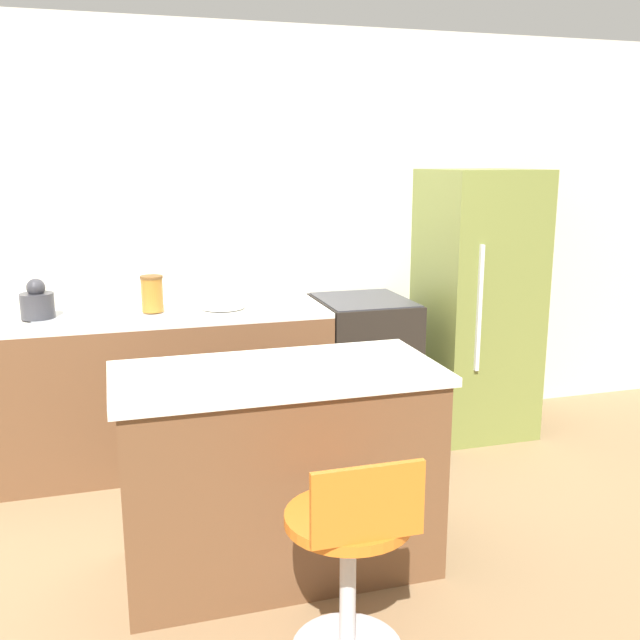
% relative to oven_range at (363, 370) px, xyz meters
% --- Properties ---
extents(ground_plane, '(14.00, 14.00, 0.00)m').
position_rel_oven_range_xyz_m(ground_plane, '(-1.04, -0.34, -0.46)').
color(ground_plane, '#8E704C').
extents(wall_back, '(8.00, 0.06, 2.60)m').
position_rel_oven_range_xyz_m(wall_back, '(-1.04, 0.36, 0.84)').
color(wall_back, beige).
rests_on(wall_back, ground_plane).
extents(back_counter, '(2.14, 0.65, 0.93)m').
position_rel_oven_range_xyz_m(back_counter, '(-1.36, 0.00, -0.00)').
color(back_counter, brown).
rests_on(back_counter, ground_plane).
extents(kitchen_island, '(1.39, 0.67, 0.92)m').
position_rel_oven_range_xyz_m(kitchen_island, '(-0.87, -1.32, -0.00)').
color(kitchen_island, brown).
rests_on(kitchen_island, ground_plane).
extents(oven_range, '(0.57, 0.66, 0.93)m').
position_rel_oven_range_xyz_m(oven_range, '(0.00, 0.00, 0.00)').
color(oven_range, black).
rests_on(oven_range, ground_plane).
extents(refrigerator, '(0.64, 0.72, 1.73)m').
position_rel_oven_range_xyz_m(refrigerator, '(0.78, -0.03, 0.40)').
color(refrigerator, olive).
rests_on(refrigerator, ground_plane).
extents(stool_chair, '(0.46, 0.46, 0.83)m').
position_rel_oven_range_xyz_m(stool_chair, '(-0.77, -1.99, -0.06)').
color(stool_chair, '#B7B7BC').
rests_on(stool_chair, ground_plane).
extents(kettle, '(0.18, 0.18, 0.22)m').
position_rel_oven_range_xyz_m(kettle, '(-1.92, -0.00, 0.55)').
color(kettle, '#333338').
rests_on(kettle, back_counter).
extents(mixing_bowl, '(0.26, 0.26, 0.09)m').
position_rel_oven_range_xyz_m(mixing_bowl, '(-0.90, -0.00, 0.51)').
color(mixing_bowl, white).
rests_on(mixing_bowl, back_counter).
extents(canister_jar, '(0.13, 0.13, 0.21)m').
position_rel_oven_range_xyz_m(canister_jar, '(-1.30, -0.00, 0.57)').
color(canister_jar, '#9E6623').
rests_on(canister_jar, back_counter).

